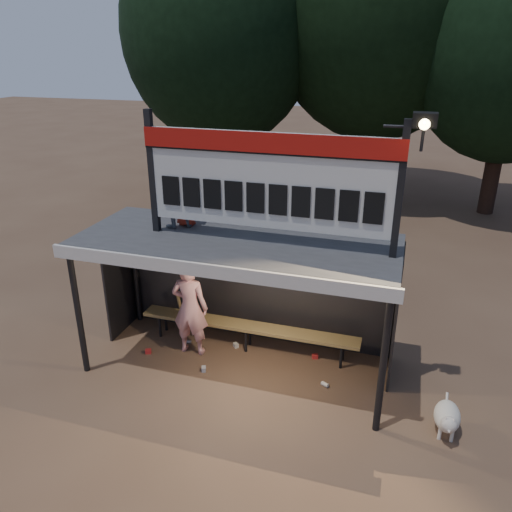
# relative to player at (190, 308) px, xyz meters

# --- Properties ---
(ground) EXTENTS (80.00, 80.00, 0.00)m
(ground) POSITION_rel_player_xyz_m (0.92, -0.16, -0.88)
(ground) COLOR #503828
(ground) RESTS_ON ground
(player) EXTENTS (0.66, 0.44, 1.77)m
(player) POSITION_rel_player_xyz_m (0.00, 0.00, 0.00)
(player) COLOR white
(player) RESTS_ON ground
(child_a) EXTENTS (0.73, 0.69, 1.19)m
(child_a) POSITION_rel_player_xyz_m (-0.23, 0.12, 2.03)
(child_a) COLOR slate
(child_a) RESTS_ON dugout_shelter
(child_b) EXTENTS (0.44, 0.31, 0.86)m
(child_b) POSITION_rel_player_xyz_m (-0.08, 0.23, 1.86)
(child_b) COLOR #B22C1B
(child_b) RESTS_ON dugout_shelter
(dugout_shelter) EXTENTS (5.10, 2.08, 2.32)m
(dugout_shelter) POSITION_rel_player_xyz_m (0.92, 0.09, 0.96)
(dugout_shelter) COLOR #38383A
(dugout_shelter) RESTS_ON ground
(scoreboard_assembly) EXTENTS (4.10, 0.27, 1.99)m
(scoreboard_assembly) POSITION_rel_player_xyz_m (1.48, -0.17, 2.44)
(scoreboard_assembly) COLOR black
(scoreboard_assembly) RESTS_ON dugout_shelter
(bench) EXTENTS (4.00, 0.35, 0.48)m
(bench) POSITION_rel_player_xyz_m (0.92, 0.39, -0.45)
(bench) COLOR olive
(bench) RESTS_ON ground
(tree_left) EXTENTS (6.46, 6.46, 9.27)m
(tree_left) POSITION_rel_player_xyz_m (-3.08, 9.84, 4.63)
(tree_left) COLOR black
(tree_left) RESTS_ON ground
(tree_mid) EXTENTS (7.22, 7.22, 10.36)m
(tree_mid) POSITION_rel_player_xyz_m (1.92, 11.34, 5.28)
(tree_mid) COLOR black
(tree_mid) RESTS_ON ground
(dog) EXTENTS (0.36, 0.81, 0.49)m
(dog) POSITION_rel_player_xyz_m (4.27, -0.85, -0.60)
(dog) COLOR beige
(dog) RESTS_ON ground
(bats) EXTENTS (0.47, 0.33, 0.84)m
(bats) POSITION_rel_player_xyz_m (-0.32, 0.66, -0.45)
(bats) COLOR olive
(bats) RESTS_ON ground
(litter) EXTENTS (3.31, 1.34, 0.08)m
(litter) POSITION_rel_player_xyz_m (0.62, 0.08, -0.85)
(litter) COLOR red
(litter) RESTS_ON ground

